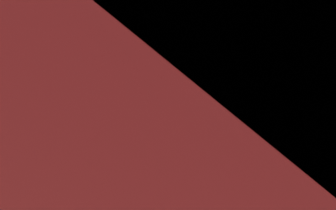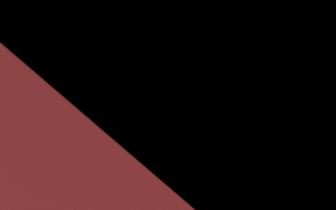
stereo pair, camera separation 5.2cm
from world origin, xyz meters
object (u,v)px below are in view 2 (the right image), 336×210
laptop (110,132)px  wicker_hamper (166,105)px  book_stack_hamper (166,86)px  tv_remote (161,86)px  laptop_desk (113,139)px  pet_bowl_steel (61,100)px  ottoman (120,97)px  yellow_mug (164,79)px  armchair (193,117)px  pet_bowl_teal (40,99)px

laptop → wicker_hamper: size_ratio=0.73×
book_stack_hamper → wicker_hamper: bearing=105.4°
wicker_hamper → tv_remote: tv_remote is taller
laptop_desk → pet_bowl_steel: (1.77, -1.35, -0.40)m
tv_remote → ottoman: (0.57, 0.18, -0.18)m
book_stack_hamper → ottoman: book_stack_hamper is taller
yellow_mug → pet_bowl_steel: (1.83, -0.02, -0.59)m
ottoman → pet_bowl_steel: bearing=-6.9°
book_stack_hamper → yellow_mug: (0.03, -0.01, 0.09)m
armchair → pet_bowl_teal: size_ratio=4.35×
ottoman → pet_bowl_teal: bearing=-1.7°
armchair → pet_bowl_teal: armchair is taller
laptop → pet_bowl_steel: 2.30m
pet_bowl_teal → book_stack_hamper: bearing=-178.3°
yellow_mug → tv_remote: 0.16m
laptop_desk → tv_remote: size_ratio=3.50×
armchair → ottoman: armchair is taller
pet_bowl_steel → wicker_hamper: bearing=178.8°
book_stack_hamper → tv_remote: (0.10, -0.07, -0.03)m
laptop → laptop_desk: bearing=-97.3°
armchair → wicker_hamper: size_ratio=1.81×
laptop_desk → laptop: laptop is taller
armchair → book_stack_hamper: armchair is taller
armchair → yellow_mug: armchair is taller
laptop_desk → ottoman: (0.58, -1.20, -0.11)m
laptop → ottoman: (0.58, -1.24, -0.22)m
tv_remote → pet_bowl_teal: tv_remote is taller
armchair → book_stack_hamper: size_ratio=3.82×
armchair → yellow_mug: (0.55, -0.46, 0.26)m
laptop_desk → book_stack_hamper: book_stack_hamper is taller
wicker_hamper → ottoman: size_ratio=1.20×
book_stack_hamper → ottoman: bearing=9.4°
wicker_hamper → yellow_mug: (0.03, -0.02, 0.38)m
laptop_desk → pet_bowl_steel: size_ratio=2.80×
yellow_mug → pet_bowl_teal: size_ratio=0.50×
laptop → pet_bowl_steel: size_ratio=1.75×
book_stack_hamper → laptop_desk: bearing=86.2°
wicker_hamper → yellow_mug: yellow_mug is taller
yellow_mug → book_stack_hamper: bearing=153.0°
pet_bowl_steel → pet_bowl_teal: bearing=16.1°
tv_remote → pet_bowl_teal: 2.16m
armchair → ottoman: bearing=-15.7°
armchair → pet_bowl_teal: 2.77m
wicker_hamper → yellow_mug: 0.38m
tv_remote → ottoman: 0.63m
laptop_desk → pet_bowl_teal: bearing=-30.6°
wicker_hamper → book_stack_hamper: size_ratio=2.11×
pet_bowl_teal → wicker_hamper: bearing=-178.5°
tv_remote → pet_bowl_steel: (1.76, 0.04, -0.47)m
pet_bowl_teal → pet_bowl_steel: bearing=-163.9°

